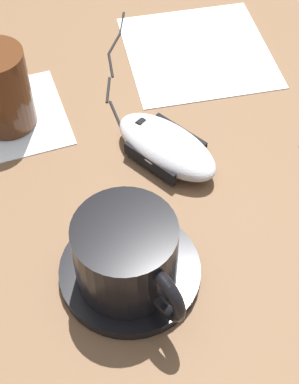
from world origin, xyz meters
name	(u,v)px	position (x,y,z in m)	size (l,w,h in m)	color
ground_plane	(149,153)	(0.00, 0.00, 0.00)	(3.00, 3.00, 0.00)	brown
saucer	(130,271)	(-0.12, 0.08, 0.01)	(0.12, 0.12, 0.01)	black
coffee_cup	(127,256)	(-0.13, 0.08, 0.05)	(0.12, 0.09, 0.07)	black
computer_mouse	(166,146)	(-0.01, -0.01, 0.02)	(0.13, 0.10, 0.03)	silver
mouse_cable	(115,64)	(0.14, -0.02, 0.00)	(0.19, 0.09, 0.00)	black
napkin_under_glass	(7,118)	(0.11, 0.12, 0.00)	(0.12, 0.12, 0.00)	white
drinking_glass	(1,89)	(0.11, 0.12, 0.05)	(0.06, 0.06, 0.09)	#4C2814
napkin_spare	(198,51)	(0.12, -0.12, 0.00)	(0.17, 0.17, 0.00)	white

